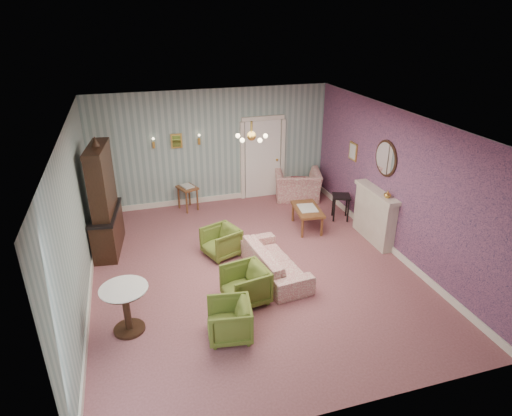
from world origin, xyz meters
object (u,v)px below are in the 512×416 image
object	(u,v)px
olive_chair_a	(229,319)
sofa_chintz	(275,257)
wingback_chair	(298,180)
fireplace	(374,215)
side_table_black	(340,207)
olive_chair_c	(221,240)
dresser	(103,197)
olive_chair_b	(245,283)
coffee_table	(307,218)
pedestal_table	(127,309)

from	to	relation	value
olive_chair_a	sofa_chintz	xyz separation A→B (m)	(1.24, 1.48, 0.03)
sofa_chintz	wingback_chair	bearing A→B (deg)	-34.31
fireplace	side_table_black	size ratio (longest dim) A/B	2.29
olive_chair_a	olive_chair_c	distance (m)	2.49
sofa_chintz	fireplace	xyz separation A→B (m)	(2.50, 0.68, 0.21)
wingback_chair	dresser	xyz separation A→B (m)	(-4.78, -1.40, 0.68)
olive_chair_b	side_table_black	world-z (taller)	olive_chair_b
olive_chair_a	olive_chair_b	size ratio (longest dim) A/B	0.93
wingback_chair	side_table_black	size ratio (longest dim) A/B	1.92
coffee_table	dresser	bearing A→B (deg)	176.02
sofa_chintz	side_table_black	distance (m)	2.93
side_table_black	wingback_chair	bearing A→B (deg)	109.59
olive_chair_c	dresser	world-z (taller)	dresser
dresser	fireplace	size ratio (longest dim) A/B	1.70
wingback_chair	side_table_black	world-z (taller)	wingback_chair
sofa_chintz	olive_chair_c	bearing A→B (deg)	34.04
coffee_table	sofa_chintz	bearing A→B (deg)	-129.94
wingback_chair	olive_chair_a	bearing A→B (deg)	73.58
dresser	olive_chair_b	bearing A→B (deg)	-41.32
olive_chair_b	wingback_chair	distance (m)	4.70
side_table_black	fireplace	bearing A→B (deg)	-79.55
dresser	coffee_table	world-z (taller)	dresser
side_table_black	coffee_table	bearing A→B (deg)	-166.51
olive_chair_a	side_table_black	xyz separation A→B (m)	(3.53, 3.31, -0.03)
side_table_black	sofa_chintz	bearing A→B (deg)	-141.50
olive_chair_b	coffee_table	world-z (taller)	olive_chair_b
olive_chair_a	olive_chair_b	world-z (taller)	olive_chair_b
olive_chair_c	fireplace	size ratio (longest dim) A/B	0.48
sofa_chintz	fireplace	size ratio (longest dim) A/B	1.34
wingback_chair	fireplace	bearing A→B (deg)	121.45
wingback_chair	pedestal_table	world-z (taller)	wingback_chair
olive_chair_c	pedestal_table	size ratio (longest dim) A/B	0.84
olive_chair_b	wingback_chair	xyz separation A→B (m)	(2.52, 3.97, 0.15)
dresser	side_table_black	world-z (taller)	dresser
fireplace	olive_chair_c	bearing A→B (deg)	175.05
coffee_table	olive_chair_b	bearing A→B (deg)	-132.64
olive_chair_b	pedestal_table	bearing A→B (deg)	-93.55
fireplace	coffee_table	xyz separation A→B (m)	(-1.17, 0.91, -0.32)
side_table_black	olive_chair_b	bearing A→B (deg)	-140.63
olive_chair_b	sofa_chintz	world-z (taller)	sofa_chintz
sofa_chintz	coffee_table	bearing A→B (deg)	-46.03
sofa_chintz	dresser	distance (m)	3.65
fireplace	side_table_black	bearing A→B (deg)	100.45
olive_chair_b	sofa_chintz	size ratio (longest dim) A/B	0.38
dresser	pedestal_table	xyz separation A→B (m)	(0.29, -2.78, -0.79)
olive_chair_c	coffee_table	world-z (taller)	olive_chair_c
olive_chair_a	dresser	distance (m)	3.91
olive_chair_b	olive_chair_c	size ratio (longest dim) A/B	1.07
olive_chair_c	wingback_chair	distance (m)	3.48
olive_chair_c	fireplace	bearing A→B (deg)	64.24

